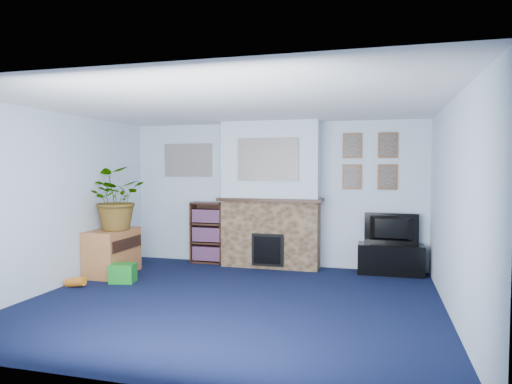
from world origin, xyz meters
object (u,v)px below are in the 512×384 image
(television, at_px, (391,229))
(tv_stand, at_px, (391,260))
(bookshelf, at_px, (208,234))
(sideboard, at_px, (112,252))

(television, bearing_deg, tv_stand, 93.57)
(bookshelf, xyz_separation_m, sideboard, (-1.11, -1.21, -0.15))
(tv_stand, bearing_deg, sideboard, -164.73)
(tv_stand, xyz_separation_m, television, (0.00, 0.02, 0.48))
(sideboard, bearing_deg, bookshelf, 47.41)
(sideboard, bearing_deg, tv_stand, 15.27)
(tv_stand, bearing_deg, television, 90.00)
(tv_stand, xyz_separation_m, bookshelf, (-3.04, 0.08, 0.28))
(tv_stand, height_order, television, television)
(television, distance_m, sideboard, 4.33)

